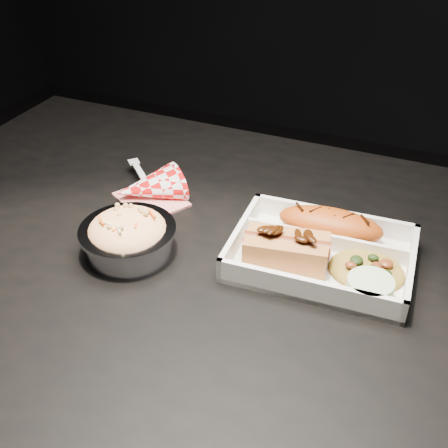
{
  "coord_description": "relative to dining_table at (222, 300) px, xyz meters",
  "views": [
    {
      "loc": [
        0.26,
        -0.59,
        1.25
      ],
      "look_at": [
        0.01,
        -0.01,
        0.81
      ],
      "focal_mm": 45.0,
      "sensor_mm": 36.0,
      "label": 1
    }
  ],
  "objects": [
    {
      "name": "cupcake_liner",
      "position": [
        0.21,
        -0.02,
        0.11
      ],
      "size": [
        0.06,
        0.06,
        0.03
      ],
      "primitive_type": "cylinder",
      "color": "beige",
      "rests_on": "food_tray"
    },
    {
      "name": "fried_pastry",
      "position": [
        0.13,
        0.09,
        0.12
      ],
      "size": [
        0.16,
        0.07,
        0.04
      ],
      "primitive_type": "ellipsoid",
      "rotation": [
        0.0,
        0.0,
        0.05
      ],
      "color": "#B24811",
      "rests_on": "food_tray"
    },
    {
      "name": "food_tray",
      "position": [
        0.14,
        0.04,
        0.1
      ],
      "size": [
        0.26,
        0.19,
        0.04
      ],
      "rotation": [
        0.0,
        0.0,
        0.05
      ],
      "color": "white",
      "rests_on": "dining_table"
    },
    {
      "name": "foil_coleslaw_cup",
      "position": [
        -0.13,
        -0.05,
        0.12
      ],
      "size": [
        0.14,
        0.14,
        0.07
      ],
      "color": "silver",
      "rests_on": "dining_table"
    },
    {
      "name": "hotdog",
      "position": [
        0.09,
        0.01,
        0.12
      ],
      "size": [
        0.12,
        0.08,
        0.06
      ],
      "rotation": [
        0.0,
        0.0,
        0.17
      ],
      "color": "#BB773F",
      "rests_on": "food_tray"
    },
    {
      "name": "fried_rice_mound",
      "position": [
        0.2,
        0.03,
        0.11
      ],
      "size": [
        0.11,
        0.09,
        0.03
      ],
      "primitive_type": "ellipsoid",
      "rotation": [
        0.0,
        0.0,
        0.05
      ],
      "color": "#AE8832",
      "rests_on": "food_tray"
    },
    {
      "name": "napkin_fork",
      "position": [
        -0.18,
        0.1,
        0.11
      ],
      "size": [
        0.16,
        0.15,
        0.1
      ],
      "rotation": [
        0.0,
        0.0,
        -0.77
      ],
      "color": "red",
      "rests_on": "dining_table"
    },
    {
      "name": "dining_table",
      "position": [
        0.0,
        0.0,
        0.0
      ],
      "size": [
        1.2,
        0.8,
        0.75
      ],
      "color": "black",
      "rests_on": "ground"
    }
  ]
}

